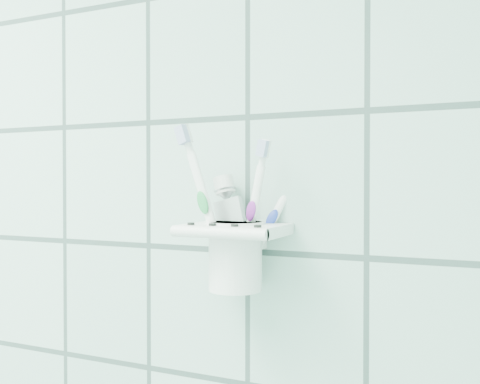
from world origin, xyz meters
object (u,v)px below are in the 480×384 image
object	(u,v)px
toothbrush_blue	(240,212)
holder_bracket	(235,231)
cup	(235,253)
toothpaste_tube	(244,219)
toothbrush_orange	(240,210)
toothbrush_pink	(230,200)

from	to	relation	value
toothbrush_blue	holder_bracket	bearing A→B (deg)	-97.96
holder_bracket	cup	size ratio (longest dim) A/B	1.42
holder_bracket	toothpaste_tube	distance (m)	0.02
toothbrush_orange	toothbrush_pink	bearing A→B (deg)	-84.97
cup	holder_bracket	bearing A→B (deg)	-65.32
toothbrush_orange	toothpaste_tube	bearing A→B (deg)	-26.14
toothbrush_blue	toothbrush_orange	distance (m)	0.01
toothbrush_pink	toothbrush_orange	xyz separation A→B (m)	(0.00, 0.03, -0.01)
holder_bracket	toothbrush_pink	size ratio (longest dim) A/B	0.59
holder_bracket	toothbrush_blue	bearing A→B (deg)	78.21
holder_bracket	toothpaste_tube	world-z (taller)	toothpaste_tube
toothbrush_pink	toothpaste_tube	bearing A→B (deg)	74.96
holder_bracket	cup	xyz separation A→B (m)	(-0.00, 0.00, -0.03)
holder_bracket	toothbrush_pink	bearing A→B (deg)	-99.85
holder_bracket	toothbrush_pink	xyz separation A→B (m)	(-0.00, -0.01, 0.04)
holder_bracket	toothbrush_blue	world-z (taller)	toothbrush_blue
cup	toothbrush_blue	distance (m)	0.05
toothbrush_orange	toothpaste_tube	xyz separation A→B (m)	(0.01, -0.01, -0.01)
toothbrush_pink	toothpaste_tube	world-z (taller)	toothbrush_pink
holder_bracket	toothbrush_blue	xyz separation A→B (m)	(0.00, 0.01, 0.02)
toothbrush_blue	toothpaste_tube	size ratio (longest dim) A/B	1.15
cup	toothbrush_pink	distance (m)	0.07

